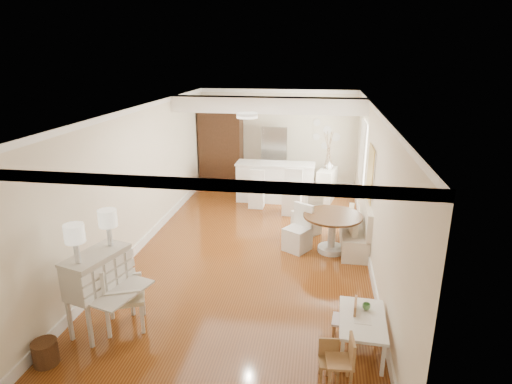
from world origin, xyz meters
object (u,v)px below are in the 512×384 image
(dining_table, at_px, (332,233))
(slip_chair_far, at_px, (307,212))
(gustavian_armchair, at_px, (125,295))
(kids_chair_b, at_px, (344,320))
(kids_chair_c, at_px, (329,362))
(pantry_cabinet, at_px, (221,148))
(fridge, at_px, (287,159))
(kids_table, at_px, (361,334))
(sideboard, at_px, (327,184))
(slip_chair_near, at_px, (297,228))
(breakfast_counter, at_px, (275,182))
(secretary_bureau, at_px, (100,291))
(bar_stool_right, at_px, (292,192))
(wicker_basket, at_px, (45,353))
(bar_stool_left, at_px, (257,189))
(kids_chair_a, at_px, (340,361))

(dining_table, distance_m, slip_chair_far, 1.00)
(gustavian_armchair, bearing_deg, slip_chair_far, -54.49)
(kids_chair_b, relative_size, slip_chair_far, 0.65)
(kids_chair_c, distance_m, pantry_cabinet, 8.19)
(fridge, bearing_deg, dining_table, -72.50)
(kids_table, relative_size, sideboard, 1.11)
(slip_chair_near, height_order, breakfast_counter, breakfast_counter)
(secretary_bureau, xyz_separation_m, bar_stool_right, (2.32, 5.00, -0.04))
(bar_stool_right, bearing_deg, wicker_basket, -111.26)
(kids_table, relative_size, bar_stool_left, 1.04)
(wicker_basket, distance_m, kids_chair_a, 3.66)
(wicker_basket, height_order, bar_stool_left, bar_stool_left)
(kids_table, height_order, dining_table, dining_table)
(gustavian_armchair, bearing_deg, bar_stool_right, -44.02)
(breakfast_counter, relative_size, bar_stool_right, 1.88)
(kids_chair_a, xyz_separation_m, bar_stool_left, (-1.91, 5.95, 0.15))
(wicker_basket, distance_m, slip_chair_far, 5.59)
(kids_table, bearing_deg, secretary_bureau, -179.11)
(fridge, bearing_deg, secretary_bureau, -106.06)
(kids_chair_b, relative_size, pantry_cabinet, 0.28)
(breakfast_counter, bearing_deg, sideboard, 13.34)
(gustavian_armchair, bearing_deg, secretary_bureau, 82.15)
(secretary_bureau, relative_size, kids_chair_b, 1.80)
(pantry_cabinet, bearing_deg, kids_table, -63.17)
(kids_chair_c, xyz_separation_m, slip_chair_far, (-0.46, 4.39, 0.24))
(breakfast_counter, xyz_separation_m, bar_stool_right, (0.52, -0.90, 0.03))
(kids_table, distance_m, breakfast_counter, 6.12)
(wicker_basket, relative_size, fridge, 0.17)
(bar_stool_right, bearing_deg, secretary_bureau, -111.52)
(kids_table, xyz_separation_m, kids_chair_c, (-0.42, -0.61, 0.01))
(dining_table, xyz_separation_m, bar_stool_left, (-1.86, 2.35, 0.08))
(slip_chair_far, height_order, bar_stool_left, slip_chair_far)
(kids_chair_b, xyz_separation_m, breakfast_counter, (-1.58, 5.67, 0.19))
(slip_chair_near, bearing_deg, kids_chair_c, -48.33)
(bar_stool_right, bearing_deg, slip_chair_near, -79.41)
(dining_table, distance_m, pantry_cabinet, 5.13)
(secretary_bureau, distance_m, kids_chair_b, 3.40)
(secretary_bureau, xyz_separation_m, bar_stool_left, (1.39, 5.34, -0.11))
(wicker_basket, distance_m, sideboard, 7.87)
(wicker_basket, xyz_separation_m, kids_chair_c, (3.53, 0.27, 0.10))
(kids_table, xyz_separation_m, breakfast_counter, (-1.80, 5.84, 0.27))
(kids_table, relative_size, slip_chair_near, 1.05)
(gustavian_armchair, xyz_separation_m, slip_chair_far, (2.40, 3.76, -0.01))
(pantry_cabinet, bearing_deg, gustavian_armchair, -88.19)
(bar_stool_left, bearing_deg, wicker_basket, -105.36)
(bar_stool_right, xyz_separation_m, pantry_cabinet, (-2.22, 1.98, 0.61))
(kids_chair_c, height_order, bar_stool_left, bar_stool_left)
(kids_table, bearing_deg, pantry_cabinet, 116.83)
(bar_stool_right, bearing_deg, breakfast_counter, 123.22)
(bar_stool_right, relative_size, fridge, 0.61)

